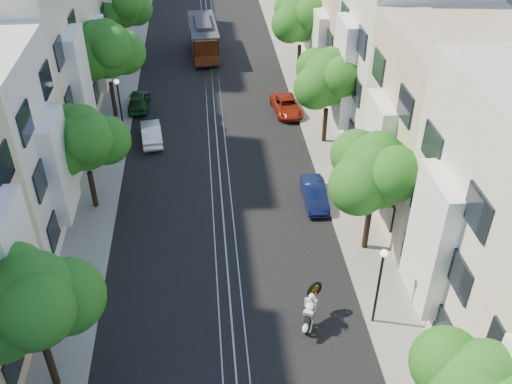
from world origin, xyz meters
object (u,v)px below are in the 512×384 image
object	(u,v)px
cable_car	(203,36)
parked_car_e_mid	(315,194)
tree_e_b	(376,173)
tree_e_c	(329,79)
tree_e_d	(302,18)
parked_car_w_mid	(151,133)
lamp_east	(380,276)
tree_w_a	(32,303)
lamp_west	(119,99)
parked_car_e_far	(287,106)
parked_car_w_far	(139,101)
tree_w_d	(123,7)
tree_w_c	(106,51)
sportbike_rider	(310,307)

from	to	relation	value
cable_car	parked_car_e_mid	xyz separation A→B (m)	(5.83, -23.25, -1.10)
tree_e_b	tree_e_c	xyz separation A→B (m)	(-0.00, 11.00, -0.13)
tree_e_d	parked_car_w_mid	distance (m)	15.74
tree_e_b	lamp_east	size ratio (longest dim) A/B	1.61
tree_w_a	lamp_east	world-z (taller)	tree_w_a
tree_w_a	lamp_west	world-z (taller)	tree_w_a
tree_e_b	lamp_east	bearing A→B (deg)	-100.93
parked_car_e_mid	parked_car_w_mid	bearing A→B (deg)	141.15
parked_car_e_far	parked_car_w_far	distance (m)	11.04
parked_car_e_far	lamp_east	bearing A→B (deg)	-93.27
tree_e_d	parked_car_w_mid	size ratio (longest dim) A/B	1.84
tree_e_d	parked_car_e_far	world-z (taller)	tree_e_d
cable_car	parked_car_w_far	size ratio (longest dim) A/B	2.04
tree_e_d	tree_w_d	distance (m)	15.25
tree_w_a	parked_car_e_far	xyz separation A→B (m)	(12.44, 22.57, -4.19)
tree_w_d	lamp_east	xyz separation A→B (m)	(13.44, -31.98, -1.75)
tree_w_d	parked_car_e_far	world-z (taller)	tree_w_d
tree_e_d	tree_w_a	world-z (taller)	tree_e_d
tree_w_c	parked_car_w_far	world-z (taller)	tree_w_c
lamp_east	tree_w_c	bearing A→B (deg)	122.65
parked_car_w_far	parked_car_e_mid	bearing A→B (deg)	129.90
tree_w_c	parked_car_e_far	distance (m)	13.24
lamp_east	parked_car_w_far	bearing A→B (deg)	118.10
tree_w_d	cable_car	size ratio (longest dim) A/B	0.87
tree_e_c	parked_car_e_mid	distance (m)	8.05
tree_w_a	parked_car_w_far	xyz separation A→B (m)	(1.54, 24.31, -4.11)
tree_e_d	tree_w_d	bearing A→B (deg)	160.85
lamp_west	tree_e_c	bearing A→B (deg)	-8.49
parked_car_w_mid	sportbike_rider	bearing A→B (deg)	107.88
parked_car_e_mid	parked_car_w_mid	xyz separation A→B (m)	(-9.73, 8.02, 0.03)
cable_car	parked_car_w_mid	distance (m)	15.76
tree_e_d	parked_car_e_mid	size ratio (longest dim) A/B	1.94
cable_car	parked_car_e_mid	distance (m)	23.99
parked_car_w_mid	parked_car_w_far	world-z (taller)	parked_car_w_far
tree_e_b	parked_car_e_far	bearing A→B (deg)	97.19
tree_w_a	parked_car_w_far	distance (m)	24.71
tree_e_b	sportbike_rider	distance (m)	7.12
tree_e_d	tree_w_c	distance (m)	15.60
parked_car_w_mid	lamp_east	bearing A→B (deg)	114.83
tree_e_c	lamp_west	xyz separation A→B (m)	(-13.56, 2.02, -1.75)
tree_w_d	sportbike_rider	xyz separation A→B (m)	(10.61, -31.72, -3.63)
tree_e_b	tree_w_d	size ratio (longest dim) A/B	1.03
tree_e_d	cable_car	world-z (taller)	tree_e_d
tree_e_d	lamp_east	bearing A→B (deg)	-92.04
sportbike_rider	parked_car_w_far	world-z (taller)	sportbike_rider
tree_e_b	tree_w_a	world-z (taller)	same
tree_w_a	tree_w_c	distance (m)	23.00
tree_w_a	sportbike_rider	bearing A→B (deg)	12.13
lamp_west	parked_car_w_mid	bearing A→B (deg)	-20.53
lamp_west	parked_car_w_mid	size ratio (longest dim) A/B	1.12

